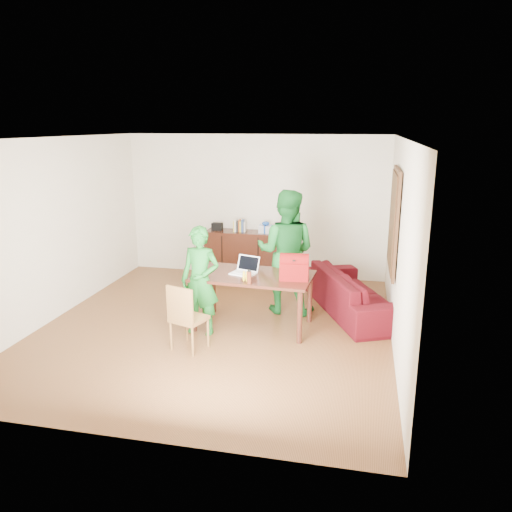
% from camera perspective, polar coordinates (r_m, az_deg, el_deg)
% --- Properties ---
extents(room, '(5.20, 5.70, 2.90)m').
position_cam_1_polar(room, '(7.12, -4.44, 2.04)').
color(room, '#4D2D13').
rests_on(room, ground).
extents(table, '(1.75, 1.05, 0.79)m').
position_cam_1_polar(table, '(7.18, -0.34, -2.91)').
color(table, black).
rests_on(table, ground).
extents(chair, '(0.51, 0.50, 0.90)m').
position_cam_1_polar(chair, '(6.67, -7.69, -8.40)').
color(chair, brown).
rests_on(chair, ground).
extents(person_near, '(0.59, 0.42, 1.54)m').
position_cam_1_polar(person_near, '(6.98, -6.39, -2.84)').
color(person_near, '#15601C').
rests_on(person_near, ground).
extents(person_far, '(0.99, 0.80, 1.93)m').
position_cam_1_polar(person_far, '(7.72, 3.44, 0.47)').
color(person_far, '#156221').
rests_on(person_far, ground).
extents(laptop, '(0.40, 0.33, 0.24)m').
position_cam_1_polar(laptop, '(7.16, -1.49, -1.74)').
color(laptop, white).
rests_on(laptop, table).
extents(bananas, '(0.17, 0.12, 0.06)m').
position_cam_1_polar(bananas, '(6.83, -1.07, -2.71)').
color(bananas, gold).
rests_on(bananas, table).
extents(bottle, '(0.08, 0.08, 0.19)m').
position_cam_1_polar(bottle, '(6.74, -0.79, -2.37)').
color(bottle, '#532112').
rests_on(bottle, table).
extents(red_bag, '(0.41, 0.26, 0.29)m').
position_cam_1_polar(red_bag, '(6.91, 4.39, -1.54)').
color(red_bag, maroon).
rests_on(red_bag, table).
extents(sofa, '(1.71, 2.39, 0.65)m').
position_cam_1_polar(sofa, '(7.99, 11.13, -4.08)').
color(sofa, '#390708').
rests_on(sofa, ground).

